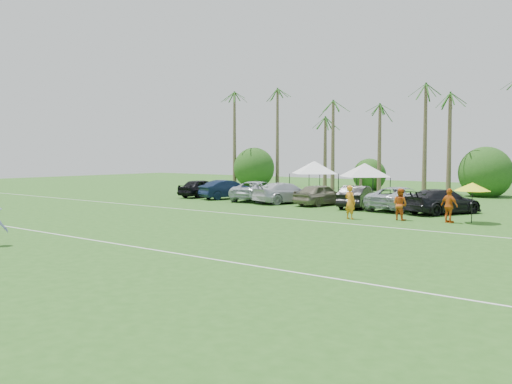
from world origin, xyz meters
The scene contains 26 objects.
ground centered at (0.00, 0.00, 0.00)m, with size 120.00×120.00×0.00m, color #2A5B1B.
field_lines centered at (0.00, 8.00, 0.01)m, with size 80.00×12.10×0.01m.
palm_tree_0 centered at (-22.00, 38.00, 7.48)m, with size 2.40×2.40×8.90m.
palm_tree_1 centered at (-17.00, 38.00, 8.35)m, with size 2.40×2.40×9.90m.
palm_tree_2 centered at (-12.00, 38.00, 9.21)m, with size 2.40×2.40×10.90m.
palm_tree_3 centered at (-8.00, 38.00, 10.06)m, with size 2.40×2.40×11.90m.
palm_tree_4 centered at (-4.00, 38.00, 7.48)m, with size 2.40×2.40×8.90m.
palm_tree_5 centered at (0.00, 38.00, 8.35)m, with size 2.40×2.40×9.90m.
palm_tree_6 centered at (4.00, 38.00, 9.21)m, with size 2.40×2.40×10.90m.
bush_tree_0 centered at (-19.00, 39.00, 1.80)m, with size 4.00×4.00×4.00m.
bush_tree_1 centered at (-6.00, 39.00, 1.80)m, with size 4.00×4.00×4.00m.
bush_tree_2 centered at (6.00, 39.00, 1.80)m, with size 4.00×4.00×4.00m.
sideline_player_a centered at (5.07, 16.04, 0.98)m, with size 0.71×0.47×1.96m, color orange.
sideline_player_b centered at (7.57, 17.31, 0.91)m, with size 0.88×0.69×1.81m, color #CA5216.
sideline_player_c centered at (10.18, 17.86, 0.94)m, with size 1.11×0.46×1.89m, color orange.
canopy_tent_left centered at (-4.43, 27.00, 3.13)m, with size 4.51×4.51×3.65m.
canopy_tent_right centered at (0.98, 25.53, 3.03)m, with size 4.37×4.37×3.54m.
market_umbrella centered at (11.19, 18.48, 1.99)m, with size 1.99×1.99×2.22m.
parked_car_0 centered at (-12.93, 22.40, 0.78)m, with size 1.84×4.57×1.56m, color black.
parked_car_1 centered at (-9.91, 22.38, 0.78)m, with size 1.65×4.73×1.56m, color #0E1A32.
parked_car_2 centered at (-6.89, 22.57, 0.78)m, with size 2.59×5.61×1.56m, color silver.
parked_car_3 centered at (-3.87, 22.14, 0.78)m, with size 2.18×5.37×1.56m, color silver.
parked_car_4 centered at (-0.85, 22.35, 0.78)m, with size 1.84×4.57×1.56m, color #79735B.
parked_car_5 centered at (2.17, 22.25, 0.78)m, with size 1.65×4.73×1.56m, color black.
parked_car_6 centered at (5.19, 22.65, 0.78)m, with size 2.59×5.61×1.56m, color #B3BAC1.
parked_car_7 centered at (8.21, 22.16, 0.78)m, with size 2.18×5.37×1.56m, color black.
Camera 1 is at (21.22, -12.89, 3.85)m, focal length 40.00 mm.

